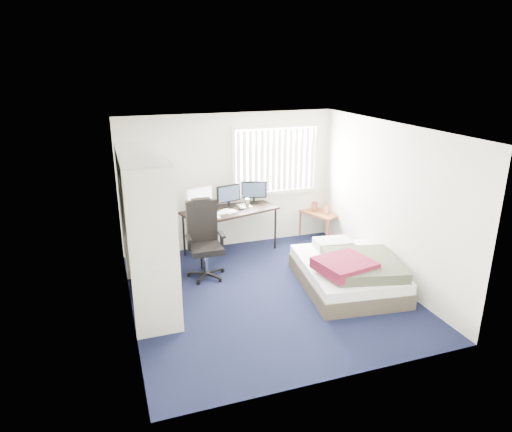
{
  "coord_description": "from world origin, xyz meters",
  "views": [
    {
      "loc": [
        -2.18,
        -5.81,
        3.35
      ],
      "look_at": [
        -0.06,
        0.4,
        1.13
      ],
      "focal_mm": 32.0,
      "sensor_mm": 36.0,
      "label": 1
    }
  ],
  "objects": [
    {
      "name": "bed",
      "position": [
        1.26,
        -0.21,
        0.26
      ],
      "size": [
        1.59,
        1.98,
        0.61
      ],
      "color": "#3F382D",
      "rests_on": "ground"
    },
    {
      "name": "pine_box",
      "position": [
        -1.65,
        -0.13,
        0.16
      ],
      "size": [
        0.46,
        0.36,
        0.32
      ],
      "primitive_type": "cube",
      "rotation": [
        0.0,
        0.0,
        0.12
      ],
      "color": "tan",
      "rests_on": "ground"
    },
    {
      "name": "closet",
      "position": [
        -1.67,
        0.27,
        1.35
      ],
      "size": [
        0.64,
        1.84,
        2.22
      ],
      "color": "beige",
      "rests_on": "ground"
    },
    {
      "name": "office_chair",
      "position": [
        -0.75,
        0.95,
        0.49
      ],
      "size": [
        0.61,
        0.6,
        1.28
      ],
      "color": "black",
      "rests_on": "ground"
    },
    {
      "name": "footstool",
      "position": [
        -0.58,
        1.79,
        0.2
      ],
      "size": [
        0.38,
        0.33,
        0.26
      ],
      "color": "white",
      "rests_on": "ground"
    },
    {
      "name": "desk",
      "position": [
        -0.1,
        1.75,
        0.85
      ],
      "size": [
        1.83,
        1.2,
        1.29
      ],
      "color": "black",
      "rests_on": "ground"
    },
    {
      "name": "nightstand",
      "position": [
        1.75,
        1.85,
        0.48
      ],
      "size": [
        0.68,
        0.88,
        0.72
      ],
      "color": "brown",
      "rests_on": "ground"
    },
    {
      "name": "ground",
      "position": [
        0.0,
        0.0,
        0.0
      ],
      "size": [
        4.2,
        4.2,
        0.0
      ],
      "primitive_type": "plane",
      "color": "black",
      "rests_on": "ground"
    },
    {
      "name": "window_assembly",
      "position": [
        0.9,
        2.04,
        1.6
      ],
      "size": [
        1.72,
        0.09,
        1.32
      ],
      "color": "white",
      "rests_on": "ground"
    },
    {
      "name": "room_shell",
      "position": [
        0.0,
        0.0,
        1.51
      ],
      "size": [
        4.2,
        4.2,
        4.2
      ],
      "color": "silver",
      "rests_on": "ground"
    }
  ]
}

